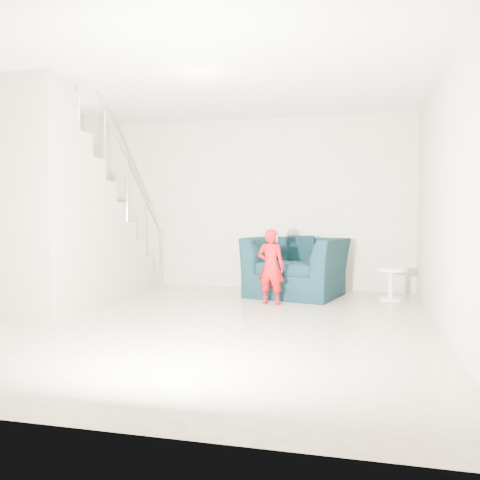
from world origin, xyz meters
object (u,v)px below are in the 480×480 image
at_px(armchair, 296,267).
at_px(staircase, 65,233).
at_px(side_table, 391,278).
at_px(toddler, 271,267).

distance_m(armchair, staircase, 3.21).
distance_m(armchair, side_table, 1.32).
relative_size(toddler, side_table, 2.22).
height_order(armchair, side_table, armchair).
bearing_deg(side_table, toddler, -154.80).
xyz_separation_m(armchair, toddler, (-0.23, -0.78, 0.08)).
bearing_deg(toddler, staircase, 25.54).
height_order(armchair, staircase, staircase).
bearing_deg(toddler, armchair, -97.96).
bearing_deg(staircase, toddler, 16.76).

